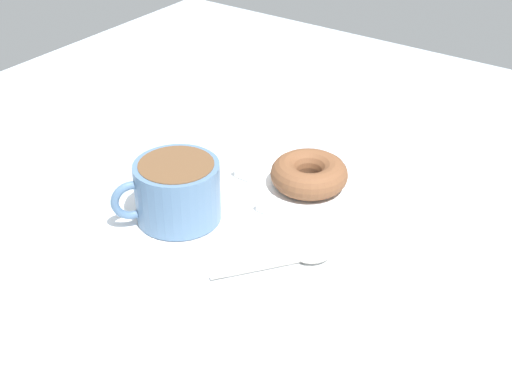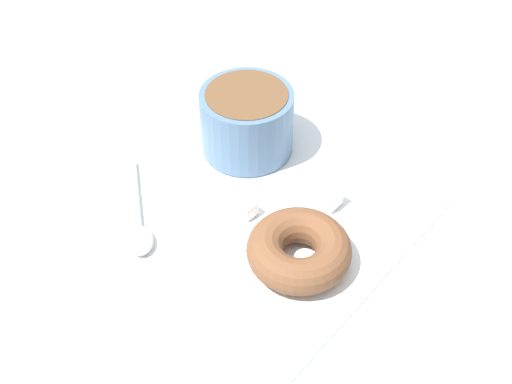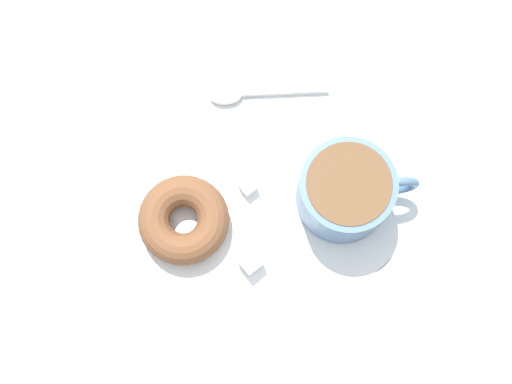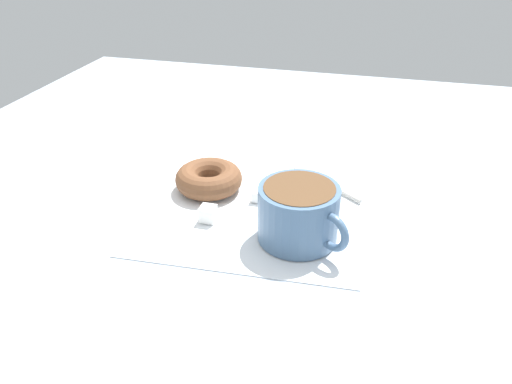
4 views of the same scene
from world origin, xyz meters
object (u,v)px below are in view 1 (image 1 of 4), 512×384
Objects in this scene: sugar_cube_extra at (265,204)px; sugar_cube at (245,169)px; spoon at (298,259)px; donut at (307,173)px; coffee_cup at (176,190)px.

sugar_cube is at bearing 52.25° from sugar_cube_extra.
donut is at bearing 28.47° from spoon.
spoon is 7.48× the size of sugar_cube_extra.
spoon is 5.75× the size of sugar_cube.
donut is 7.76cm from sugar_cube.
coffee_cup reaches higher than sugar_cube.
coffee_cup is at bearing 92.97° from spoon.
donut is 0.83× the size of spoon.
donut is at bearing -7.98° from sugar_cube_extra.
donut is 6.24× the size of sugar_cube_extra.
coffee_cup reaches higher than donut.
spoon is at bearing -125.88° from sugar_cube_extra.
sugar_cube_extra is (6.80, -7.18, -2.83)cm from coffee_cup.
coffee_cup is 5.77× the size of sugar_cube.
sugar_cube_extra is (5.99, 8.29, 0.34)cm from spoon.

